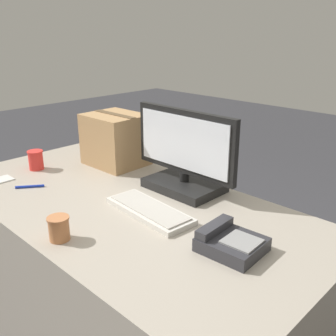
# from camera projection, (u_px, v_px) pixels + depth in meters

# --- Properties ---
(office_desk) EXTENTS (1.80, 0.90, 0.76)m
(office_desk) POSITION_uv_depth(u_px,v_px,m) (125.00, 276.00, 1.83)
(office_desk) COLOR #A89E8E
(office_desk) RESTS_ON ground_plane
(monitor) EXTENTS (0.56, 0.24, 0.37)m
(monitor) POSITION_uv_depth(u_px,v_px,m) (184.00, 159.00, 1.78)
(monitor) COLOR black
(monitor) RESTS_ON office_desk
(keyboard) EXTENTS (0.42, 0.18, 0.03)m
(keyboard) POSITION_uv_depth(u_px,v_px,m) (149.00, 210.00, 1.59)
(keyboard) COLOR beige
(keyboard) RESTS_ON office_desk
(desk_phone) EXTENTS (0.21, 0.19, 0.08)m
(desk_phone) POSITION_uv_depth(u_px,v_px,m) (230.00, 242.00, 1.33)
(desk_phone) COLOR #2D2D33
(desk_phone) RESTS_ON office_desk
(paper_cup_left) EXTENTS (0.08, 0.08, 0.10)m
(paper_cup_left) POSITION_uv_depth(u_px,v_px,m) (36.00, 160.00, 2.07)
(paper_cup_left) COLOR red
(paper_cup_left) RESTS_ON office_desk
(paper_cup_right) EXTENTS (0.08, 0.08, 0.09)m
(paper_cup_right) POSITION_uv_depth(u_px,v_px,m) (59.00, 228.00, 1.38)
(paper_cup_right) COLOR #BC7547
(paper_cup_right) RESTS_ON office_desk
(cardboard_box) EXTENTS (0.31, 0.27, 0.28)m
(cardboard_box) POSITION_uv_depth(u_px,v_px,m) (116.00, 139.00, 2.13)
(cardboard_box) COLOR tan
(cardboard_box) RESTS_ON office_desk
(pen_marker) EXTENTS (0.09, 0.11, 0.01)m
(pen_marker) POSITION_uv_depth(u_px,v_px,m) (30.00, 186.00, 1.85)
(pen_marker) COLOR #1933B2
(pen_marker) RESTS_ON office_desk
(sticky_note_pad) EXTENTS (0.09, 0.09, 0.01)m
(sticky_note_pad) POSITION_uv_depth(u_px,v_px,m) (3.00, 179.00, 1.94)
(sticky_note_pad) COLOR silver
(sticky_note_pad) RESTS_ON office_desk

